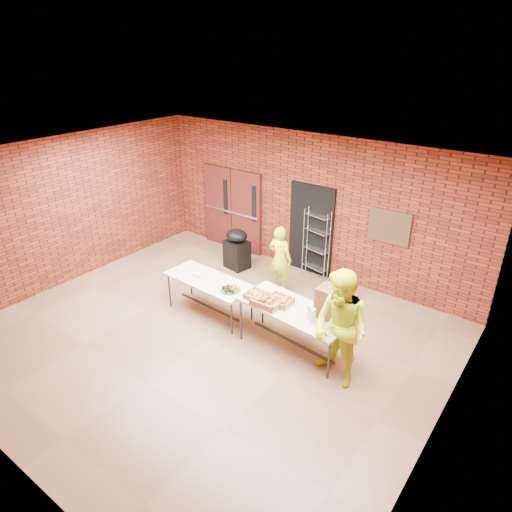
{
  "coord_description": "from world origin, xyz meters",
  "views": [
    {
      "loc": [
        4.83,
        -4.97,
        4.97
      ],
      "look_at": [
        0.08,
        1.4,
        1.17
      ],
      "focal_mm": 32.0,
      "sensor_mm": 36.0,
      "label": 1
    }
  ],
  "objects_px": {
    "coffee_dispenser": "(330,302)",
    "volunteer_man": "(341,329)",
    "table_left": "(209,282)",
    "wire_rack": "(316,244)",
    "table_right": "(294,312)",
    "covered_grill": "(237,249)",
    "volunteer_woman": "(280,259)"
  },
  "relations": [
    {
      "from": "coffee_dispenser",
      "to": "volunteer_woman",
      "type": "xyz_separation_m",
      "value": [
        -1.97,
        1.46,
        -0.35
      ]
    },
    {
      "from": "wire_rack",
      "to": "volunteer_man",
      "type": "distance_m",
      "value": 3.55
    },
    {
      "from": "covered_grill",
      "to": "volunteer_man",
      "type": "bearing_deg",
      "value": -19.42
    },
    {
      "from": "table_left",
      "to": "volunteer_man",
      "type": "height_order",
      "value": "volunteer_man"
    },
    {
      "from": "table_right",
      "to": "covered_grill",
      "type": "relative_size",
      "value": 2.14
    },
    {
      "from": "table_right",
      "to": "table_left",
      "type": "bearing_deg",
      "value": -173.89
    },
    {
      "from": "coffee_dispenser",
      "to": "wire_rack",
      "type": "bearing_deg",
      "value": 124.0
    },
    {
      "from": "table_left",
      "to": "wire_rack",
      "type": "bearing_deg",
      "value": 74.17
    },
    {
      "from": "volunteer_woman",
      "to": "covered_grill",
      "type": "bearing_deg",
      "value": -14.4
    },
    {
      "from": "table_left",
      "to": "covered_grill",
      "type": "height_order",
      "value": "covered_grill"
    },
    {
      "from": "table_right",
      "to": "coffee_dispenser",
      "type": "distance_m",
      "value": 0.7
    },
    {
      "from": "wire_rack",
      "to": "volunteer_woman",
      "type": "relative_size",
      "value": 1.09
    },
    {
      "from": "coffee_dispenser",
      "to": "table_right",
      "type": "bearing_deg",
      "value": -166.35
    },
    {
      "from": "coffee_dispenser",
      "to": "volunteer_woman",
      "type": "distance_m",
      "value": 2.47
    },
    {
      "from": "volunteer_woman",
      "to": "table_left",
      "type": "bearing_deg",
      "value": 67.2
    },
    {
      "from": "covered_grill",
      "to": "volunteer_man",
      "type": "height_order",
      "value": "volunteer_man"
    },
    {
      "from": "table_right",
      "to": "covered_grill",
      "type": "distance_m",
      "value": 3.36
    },
    {
      "from": "table_left",
      "to": "covered_grill",
      "type": "distance_m",
      "value": 2.07
    },
    {
      "from": "table_right",
      "to": "volunteer_man",
      "type": "relative_size",
      "value": 1.08
    },
    {
      "from": "wire_rack",
      "to": "coffee_dispenser",
      "type": "height_order",
      "value": "wire_rack"
    },
    {
      "from": "coffee_dispenser",
      "to": "covered_grill",
      "type": "relative_size",
      "value": 0.55
    },
    {
      "from": "covered_grill",
      "to": "volunteer_woman",
      "type": "bearing_deg",
      "value": -1.12
    },
    {
      "from": "coffee_dispenser",
      "to": "volunteer_man",
      "type": "xyz_separation_m",
      "value": [
        0.41,
        -0.4,
        -0.12
      ]
    },
    {
      "from": "table_left",
      "to": "volunteer_man",
      "type": "xyz_separation_m",
      "value": [
        2.95,
        -0.26,
        0.28
      ]
    },
    {
      "from": "volunteer_woman",
      "to": "volunteer_man",
      "type": "relative_size",
      "value": 0.76
    },
    {
      "from": "wire_rack",
      "to": "volunteer_man",
      "type": "height_order",
      "value": "volunteer_man"
    },
    {
      "from": "table_left",
      "to": "coffee_dispenser",
      "type": "xyz_separation_m",
      "value": [
        2.54,
        0.15,
        0.4
      ]
    },
    {
      "from": "table_left",
      "to": "table_right",
      "type": "height_order",
      "value": "table_right"
    },
    {
      "from": "volunteer_woman",
      "to": "volunteer_man",
      "type": "bearing_deg",
      "value": 138.72
    },
    {
      "from": "table_left",
      "to": "volunteer_man",
      "type": "bearing_deg",
      "value": -2.3
    },
    {
      "from": "volunteer_woman",
      "to": "table_right",
      "type": "bearing_deg",
      "value": 127.29
    },
    {
      "from": "covered_grill",
      "to": "volunteer_woman",
      "type": "relative_size",
      "value": 0.66
    }
  ]
}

